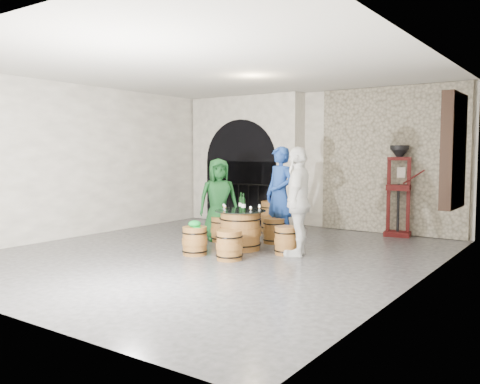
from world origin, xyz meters
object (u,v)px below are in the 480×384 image
Objects in this scene: barrel_stool_near_right at (229,245)px; wine_bottle_left at (241,203)px; barrel_stool_left at (222,229)px; barrel_stool_right at (287,241)px; corking_press at (399,184)px; barrel_stool_far at (274,231)px; wine_bottle_right at (241,203)px; person_blue at (280,195)px; side_barrel at (272,216)px; barrel_stool_near_left at (195,241)px; person_green at (218,199)px; barrel_table at (240,230)px; wine_bottle_center at (243,204)px; person_white at (298,201)px.

wine_bottle_left is at bearing 113.37° from barrel_stool_near_right.
barrel_stool_left is 1.77m from barrel_stool_right.
corking_press reaches higher than wine_bottle_left.
barrel_stool_far is 1.51× the size of wine_bottle_right.
person_blue is 1.50m from side_barrel.
corking_press reaches higher than barrel_stool_far.
person_blue is 1.03m from wine_bottle_right.
barrel_stool_near_left is 0.30× the size of person_green.
wine_bottle_right is 2.23m from side_barrel.
corking_press is at bearing 44.55° from barrel_stool_left.
person_green is at bearing -162.99° from barrel_stool_far.
barrel_table is 1.24m from person_blue.
person_blue reaches higher than barrel_table.
barrel_stool_left is 0.61m from person_green.
barrel_table is at bearing -82.51° from person_green.
corking_press is (1.52, 3.99, 0.88)m from barrel_stool_near_right.
barrel_table is at bearing -71.04° from wine_bottle_left.
person_blue is (1.14, 0.50, 0.12)m from person_green.
corking_press reaches higher than person_blue.
barrel_stool_near_left is 1.65m from person_green.
person_green is at bearing 147.80° from wine_bottle_center.
person_green is 1.03m from wine_bottle_right.
barrel_stool_far is (0.97, 0.43, 0.00)m from barrel_stool_left.
barrel_stool_left is at bearing 107.67° from barrel_stool_near_left.
barrel_stool_near_right is 4.36m from corking_press.
wine_bottle_right is at bearing 116.90° from barrel_table.
barrel_stool_far is at bearing 77.63° from wine_bottle_left.
person_green is at bearing 148.46° from barrel_table.
barrel_stool_near_right is at bearing -98.42° from person_green.
wine_bottle_center reaches higher than barrel_stool_left.
wine_bottle_right is (-0.41, 0.93, 0.61)m from barrel_stool_near_right.
barrel_stool_left is 1.06m from barrel_stool_far.
barrel_stool_far is at bearing -137.14° from corking_press.
barrel_table is at bearing -31.54° from barrel_stool_left.
barrel_stool_far is at bearing 88.44° from wine_bottle_center.
wine_bottle_left reaches higher than side_barrel.
person_green is 1.25m from person_blue.
person_blue is at bearing 95.13° from barrel_stool_near_right.
corking_press is (1.72, 2.22, 0.88)m from barrel_stool_far.
wine_bottle_center is (0.94, -0.59, 0.61)m from barrel_stool_left.
wine_bottle_left and wine_bottle_center have the same top height.
barrel_stool_right is at bearing -12.99° from barrel_stool_left.
wine_bottle_left is at bearing 69.08° from barrel_stool_near_left.
wine_bottle_center is (-0.23, 0.75, 0.61)m from barrel_stool_near_right.
side_barrel is (-1.57, 2.07, 0.10)m from barrel_stool_right.
person_green is at bearing -121.70° from person_white.
wine_bottle_center is 0.26m from wine_bottle_right.
corking_press is at bearing 58.85° from barrel_table.
person_green is at bearing 148.46° from barrel_stool_left.
person_green is 1.06m from wine_bottle_left.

